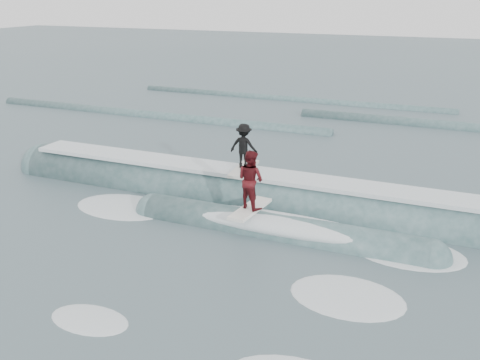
% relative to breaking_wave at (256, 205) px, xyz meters
% --- Properties ---
extents(ground, '(160.00, 160.00, 0.00)m').
position_rel_breaking_wave_xyz_m(ground, '(-0.37, -3.44, -0.05)').
color(ground, '#425761').
rests_on(ground, ground).
extents(breaking_wave, '(20.67, 3.82, 2.07)m').
position_rel_breaking_wave_xyz_m(breaking_wave, '(0.00, 0.00, 0.00)').
color(breaking_wave, '#35595A').
rests_on(breaking_wave, ground).
extents(surfer_black, '(1.02, 2.04, 1.68)m').
position_rel_breaking_wave_xyz_m(surfer_black, '(-0.65, 0.45, 1.86)').
color(surfer_black, silver).
rests_on(surfer_black, ground).
extents(surfer_red, '(1.10, 2.04, 1.95)m').
position_rel_breaking_wave_xyz_m(surfer_red, '(0.49, -1.75, 1.50)').
color(surfer_red, white).
rests_on(surfer_red, ground).
extents(whitewater, '(12.47, 8.71, 0.10)m').
position_rel_breaking_wave_xyz_m(whitewater, '(1.90, -4.65, -0.05)').
color(whitewater, white).
rests_on(whitewater, ground).
extents(far_swells, '(41.22, 8.65, 0.80)m').
position_rel_breaking_wave_xyz_m(far_swells, '(-1.19, 14.21, -0.05)').
color(far_swells, '#35595A').
rests_on(far_swells, ground).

